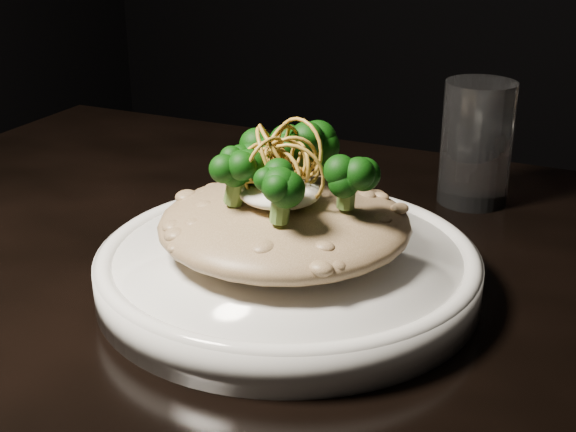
% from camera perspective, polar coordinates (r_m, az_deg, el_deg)
% --- Properties ---
extents(plate, '(0.26, 0.26, 0.03)m').
position_cam_1_polar(plate, '(0.56, -0.00, -3.92)').
color(plate, white).
rests_on(plate, table).
extents(risotto, '(0.17, 0.17, 0.04)m').
position_cam_1_polar(risotto, '(0.55, -0.24, -0.52)').
color(risotto, brown).
rests_on(risotto, plate).
extents(broccoli, '(0.13, 0.13, 0.05)m').
position_cam_1_polar(broccoli, '(0.53, -0.09, 3.43)').
color(broccoli, black).
rests_on(broccoli, risotto).
extents(cheese, '(0.05, 0.05, 0.02)m').
position_cam_1_polar(cheese, '(0.53, -0.58, 1.71)').
color(cheese, white).
rests_on(cheese, risotto).
extents(shallots, '(0.05, 0.05, 0.03)m').
position_cam_1_polar(shallots, '(0.53, -0.60, 4.44)').
color(shallots, olive).
rests_on(shallots, cheese).
extents(drinking_glass, '(0.08, 0.08, 0.11)m').
position_cam_1_polar(drinking_glass, '(0.72, 13.25, 5.07)').
color(drinking_glass, silver).
rests_on(drinking_glass, table).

